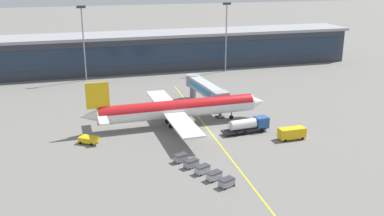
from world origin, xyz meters
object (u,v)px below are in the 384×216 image
Objects in this scene: lavatory_truck at (291,133)px; baggage_cart_0 at (227,182)px; baggage_cart_1 at (214,176)px; fuel_tanker at (249,125)px; main_airliner at (177,109)px; baggage_cart_3 at (191,163)px; pushback_tug at (89,139)px; baggage_cart_4 at (181,158)px; baggage_cart_2 at (202,169)px.

baggage_cart_0 is (-20.73, -16.49, -0.64)m from lavatory_truck.
baggage_cart_1 is (-1.23, 2.96, 0.00)m from baggage_cart_0.
fuel_tanker is at bearing 53.37° from baggage_cart_1.
main_airliner is 23.34m from baggage_cart_3.
baggage_cart_1 is at bearing -49.09° from pushback_tug.
baggage_cart_4 reaches higher than pushback_tug.
baggage_cart_3 is (-1.23, 2.96, 0.00)m from baggage_cart_2.
main_airliner is 26.46m from lavatory_truck.
fuel_tanker is at bearing 139.32° from lavatory_truck.
baggage_cart_0 and baggage_cart_4 have the same top height.
baggage_cart_4 is at bearing -41.01° from pushback_tug.
baggage_cart_3 is (-24.41, -7.62, -0.64)m from lavatory_truck.
baggage_cart_4 is at bearing -169.68° from lavatory_truck.
baggage_cart_0 is 1.00× the size of baggage_cart_3.
baggage_cart_4 is (-4.91, 11.82, 0.00)m from baggage_cart_0.
fuel_tanker is 3.62× the size of baggage_cart_0.
baggage_cart_1 is at bearing -67.45° from baggage_cart_2.
baggage_cart_2 reaches higher than pushback_tug.
pushback_tug is 27.41m from baggage_cart_2.
lavatory_truck reaches higher than pushback_tug.
baggage_cart_1 is 3.20m from baggage_cart_2.
lavatory_truck is 1.32× the size of pushback_tug.
pushback_tug is 1.46× the size of baggage_cart_4.
pushback_tug is 1.46× the size of baggage_cart_1.
main_airliner is 14.64× the size of baggage_cart_3.
main_airliner is 14.64× the size of baggage_cart_0.
baggage_cart_0 is at bearing -88.74° from main_airliner.
lavatory_truck is 25.80m from baggage_cart_1.
pushback_tug is 1.46× the size of baggage_cart_2.
fuel_tanker is 1.88× the size of lavatory_truck.
main_airliner is 29.02m from baggage_cart_1.
fuel_tanker is at bearing 30.68° from baggage_cart_4.
baggage_cart_2 and baggage_cart_3 have the same top height.
baggage_cart_4 is (-4.21, -19.98, -3.18)m from main_airliner.
baggage_cart_3 and baggage_cart_4 have the same top height.
baggage_cart_4 is (16.25, -14.13, -0.07)m from pushback_tug.
lavatory_truck is 1.92× the size of baggage_cart_1.
lavatory_truck is 1.92× the size of baggage_cart_3.
pushback_tug is at bearing 135.65° from baggage_cart_3.
baggage_cart_1 is 1.00× the size of baggage_cart_4.
pushback_tug is at bearing 129.19° from baggage_cart_0.
main_airliner is 20.66m from baggage_cart_4.
baggage_cart_2 is 1.00× the size of baggage_cart_4.
baggage_cart_3 reaches higher than pushback_tug.
baggage_cart_0 is at bearing -67.45° from baggage_cart_4.
baggage_cart_0 is at bearing -67.45° from baggage_cart_3.
baggage_cart_3 is at bearing -44.35° from pushback_tug.
lavatory_truck is at bearing 24.53° from baggage_cart_2.
fuel_tanker is 24.65m from baggage_cart_1.
lavatory_truck reaches higher than baggage_cart_2.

